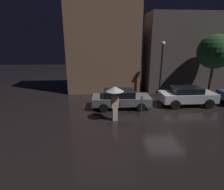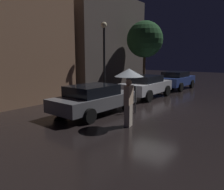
{
  "view_description": "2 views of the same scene",
  "coord_description": "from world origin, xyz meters",
  "px_view_note": "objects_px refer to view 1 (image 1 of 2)",
  "views": [
    {
      "loc": [
        -4.43,
        -10.79,
        4.56
      ],
      "look_at": [
        -3.63,
        0.25,
        1.29
      ],
      "focal_mm": 28.0,
      "sensor_mm": 36.0,
      "label": 1
    },
    {
      "loc": [
        -10.16,
        -5.24,
        2.55
      ],
      "look_at": [
        -2.87,
        0.39,
        0.96
      ],
      "focal_mm": 35.0,
      "sensor_mm": 36.0,
      "label": 2
    }
  ],
  "objects_px": {
    "pedestrian_with_umbrella": "(115,94)",
    "parking_meter": "(142,103)",
    "parked_car_grey": "(121,98)",
    "street_lamp_near": "(162,61)",
    "parked_car_silver": "(187,95)"
  },
  "relations": [
    {
      "from": "parked_car_silver",
      "to": "pedestrian_with_umbrella",
      "type": "height_order",
      "value": "pedestrian_with_umbrella"
    },
    {
      "from": "pedestrian_with_umbrella",
      "to": "street_lamp_near",
      "type": "distance_m",
      "value": 6.69
    },
    {
      "from": "parked_car_grey",
      "to": "street_lamp_near",
      "type": "xyz_separation_m",
      "value": [
        3.79,
        2.54,
        2.4
      ]
    },
    {
      "from": "parked_car_grey",
      "to": "parked_car_silver",
      "type": "distance_m",
      "value": 5.11
    },
    {
      "from": "pedestrian_with_umbrella",
      "to": "parked_car_silver",
      "type": "bearing_deg",
      "value": 11.37
    },
    {
      "from": "street_lamp_near",
      "to": "parked_car_silver",
      "type": "bearing_deg",
      "value": -61.47
    },
    {
      "from": "parked_car_silver",
      "to": "parked_car_grey",
      "type": "bearing_deg",
      "value": -178.52
    },
    {
      "from": "parked_car_grey",
      "to": "parked_car_silver",
      "type": "relative_size",
      "value": 1.04
    },
    {
      "from": "parked_car_grey",
      "to": "pedestrian_with_umbrella",
      "type": "height_order",
      "value": "pedestrian_with_umbrella"
    },
    {
      "from": "parking_meter",
      "to": "parked_car_grey",
      "type": "bearing_deg",
      "value": 130.13
    },
    {
      "from": "parked_car_grey",
      "to": "parked_car_silver",
      "type": "height_order",
      "value": "parked_car_silver"
    },
    {
      "from": "parked_car_grey",
      "to": "parked_car_silver",
      "type": "bearing_deg",
      "value": 3.06
    },
    {
      "from": "parking_meter",
      "to": "street_lamp_near",
      "type": "bearing_deg",
      "value": 57.12
    },
    {
      "from": "parked_car_grey",
      "to": "pedestrian_with_umbrella",
      "type": "distance_m",
      "value": 2.56
    },
    {
      "from": "pedestrian_with_umbrella",
      "to": "parking_meter",
      "type": "xyz_separation_m",
      "value": [
        1.84,
        0.84,
        -0.9
      ]
    }
  ]
}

